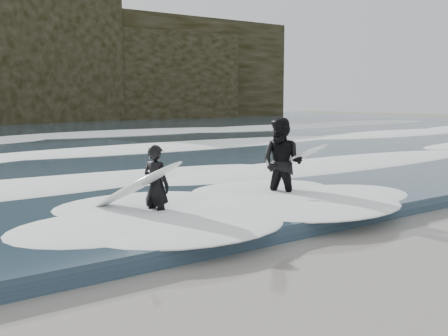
% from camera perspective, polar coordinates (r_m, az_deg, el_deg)
% --- Properties ---
extents(foam_near, '(60.00, 3.20, 0.20)m').
position_cam_1_polar(foam_near, '(14.99, -5.50, -0.53)').
color(foam_near, white).
rests_on(foam_near, sea).
extents(foam_mid, '(60.00, 4.00, 0.24)m').
position_cam_1_polar(foam_mid, '(21.21, -15.59, 1.60)').
color(foam_mid, white).
rests_on(foam_mid, sea).
extents(surfer_left, '(1.33, 2.22, 1.55)m').
position_cam_1_polar(surfer_left, '(10.49, -7.61, -1.82)').
color(surfer_left, black).
rests_on(surfer_left, ground).
extents(surfer_right, '(1.29, 1.79, 1.98)m').
position_cam_1_polar(surfer_right, '(12.26, 6.02, 0.50)').
color(surfer_right, black).
rests_on(surfer_right, ground).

